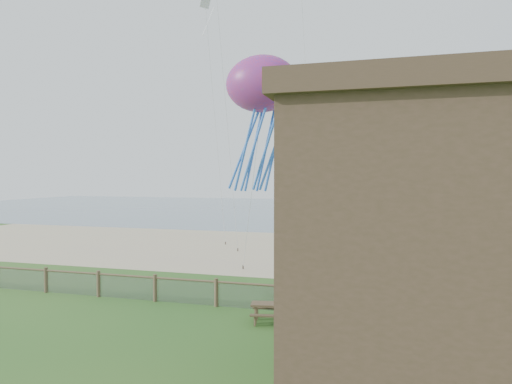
# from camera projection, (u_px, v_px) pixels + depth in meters

# --- Properties ---
(ground) EXTENTS (160.00, 160.00, 0.00)m
(ground) POSITION_uv_depth(u_px,v_px,m) (149.00, 359.00, 14.39)
(ground) COLOR #255A1E
(ground) RESTS_ON ground
(sand_beach) EXTENTS (72.00, 20.00, 0.02)m
(sand_beach) POSITION_uv_depth(u_px,v_px,m) (289.00, 250.00, 35.55)
(sand_beach) COLOR #C2B68C
(sand_beach) RESTS_ON ground
(ocean) EXTENTS (160.00, 68.00, 0.02)m
(ocean) POSITION_uv_depth(u_px,v_px,m) (341.00, 210.00, 77.87)
(ocean) COLOR slate
(ocean) RESTS_ON ground
(chainlink_fence) EXTENTS (36.20, 0.20, 1.25)m
(chainlink_fence) POSITION_uv_depth(u_px,v_px,m) (216.00, 294.00, 20.14)
(chainlink_fence) COLOR brown
(chainlink_fence) RESTS_ON ground
(picnic_table) EXTENTS (1.89, 1.55, 0.72)m
(picnic_table) POSITION_uv_depth(u_px,v_px,m) (273.00, 313.00, 17.95)
(picnic_table) COLOR brown
(picnic_table) RESTS_ON ground
(octopus_kite) EXTENTS (4.17, 3.29, 7.73)m
(octopus_kite) POSITION_uv_depth(u_px,v_px,m) (262.00, 121.00, 24.52)
(octopus_kite) COLOR #FF2928
(kite_white) EXTENTS (1.97, 1.81, 2.67)m
(kite_white) POSITION_uv_depth(u_px,v_px,m) (205.00, 13.00, 33.92)
(kite_white) COLOR silver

